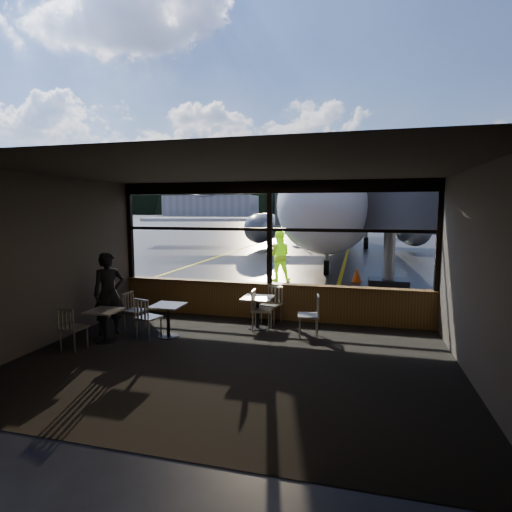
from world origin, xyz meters
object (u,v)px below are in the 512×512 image
at_px(chair_near_n, 271,305).
at_px(cone_nose, 357,275).
at_px(chair_near_e, 308,316).
at_px(ground_crew, 279,256).
at_px(jet_bridge, 399,225).
at_px(airliner, 336,173).
at_px(chair_near_w, 262,310).
at_px(cone_wing, 274,245).
at_px(cafe_table_near, 258,313).
at_px(passenger, 109,294).
at_px(cafe_table_left, 105,326).
at_px(chair_mid_s, 149,318).
at_px(chair_mid_w, 135,311).
at_px(cafe_table_mid, 168,321).
at_px(chair_left_s, 74,328).

bearing_deg(chair_near_n, cone_nose, -89.90).
xyz_separation_m(chair_near_e, ground_crew, (-2.02, 6.83, 0.51)).
distance_m(jet_bridge, chair_near_n, 7.07).
xyz_separation_m(airliner, chair_near_e, (0.66, -20.68, -4.92)).
xyz_separation_m(chair_near_w, cone_nose, (2.09, 7.06, -0.21)).
xyz_separation_m(chair_near_e, cone_wing, (-5.10, 20.63, -0.26)).
distance_m(cafe_table_near, chair_near_n, 0.58).
relative_size(chair_near_n, cone_wing, 2.13).
xyz_separation_m(airliner, cafe_table_near, (-0.57, -20.35, -5.02)).
bearing_deg(ground_crew, passenger, 59.01).
xyz_separation_m(cafe_table_near, cone_nose, (2.22, 6.95, -0.11)).
xyz_separation_m(airliner, cafe_table_left, (-3.48, -22.07, -5.05)).
bearing_deg(chair_near_w, cone_wing, -172.32).
bearing_deg(ground_crew, airliner, -109.72).
bearing_deg(cone_wing, chair_mid_s, -85.33).
relative_size(cone_nose, cone_wing, 1.26).
distance_m(chair_mid_w, cone_wing, 21.09).
bearing_deg(cafe_table_mid, cone_wing, 95.65).
distance_m(jet_bridge, chair_mid_s, 9.82).
height_order(cafe_table_near, chair_near_w, chair_near_w).
height_order(cafe_table_near, chair_mid_w, chair_mid_w).
xyz_separation_m(chair_mid_w, passenger, (-0.37, -0.45, 0.49)).
bearing_deg(chair_near_e, chair_near_n, 40.97).
bearing_deg(chair_left_s, chair_near_w, 37.94).
bearing_deg(cafe_table_mid, chair_near_w, 27.51).
relative_size(chair_mid_w, cone_wing, 2.04).
bearing_deg(passenger, jet_bridge, 1.72).
bearing_deg(cone_nose, cafe_table_near, -107.73).
distance_m(cafe_table_mid, chair_near_n, 2.55).
relative_size(cafe_table_mid, ground_crew, 0.37).
relative_size(cafe_table_left, cone_nose, 1.27).
xyz_separation_m(chair_near_e, chair_mid_s, (-3.33, -0.98, -0.01)).
bearing_deg(cone_nose, chair_near_w, -106.50).
distance_m(airliner, ground_crew, 14.60).
height_order(jet_bridge, cone_nose, jet_bridge).
bearing_deg(cafe_table_mid, cafe_table_left, -151.39).
height_order(cafe_table_left, chair_mid_w, chair_mid_w).
height_order(cafe_table_mid, chair_mid_s, chair_mid_s).
distance_m(cafe_table_near, cone_nose, 7.30).
relative_size(cafe_table_mid, chair_left_s, 0.82).
xyz_separation_m(passenger, cone_wing, (-0.74, 21.51, -0.71)).
distance_m(cafe_table_near, chair_near_e, 1.28).
bearing_deg(jet_bridge, chair_near_w, -118.45).
distance_m(cafe_table_near, ground_crew, 6.58).
height_order(jet_bridge, cafe_table_mid, jet_bridge).
xyz_separation_m(airliner, jet_bridge, (3.10, -13.92, -3.16)).
xyz_separation_m(cafe_table_mid, chair_mid_w, (-1.01, 0.33, 0.08)).
bearing_deg(chair_near_n, chair_near_w, 100.40).
bearing_deg(jet_bridge, chair_mid_w, -131.83).
relative_size(airliner, jet_bridge, 3.45).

